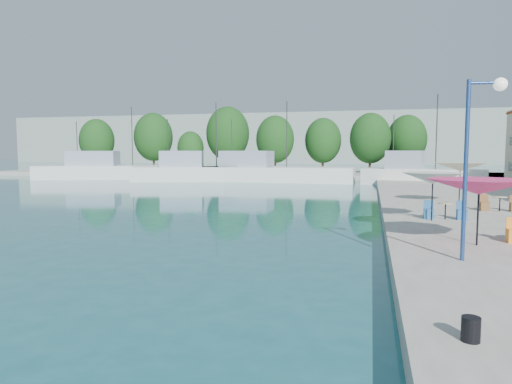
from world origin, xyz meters
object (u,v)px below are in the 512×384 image
(trawler_02, at_px, (199,173))
(bollard, at_px, (471,329))
(street_lamp, at_px, (479,135))
(trawler_03, at_px, (266,173))
(umbrella_pink, at_px, (479,187))
(umbrella_white, at_px, (433,178))
(trawler_01, at_px, (113,171))
(trawler_04, at_px, (419,176))
(umbrella_cream, at_px, (460,167))

(trawler_02, distance_m, bollard, 51.56)
(street_lamp, xyz_separation_m, bollard, (-1.24, -5.94, -3.29))
(trawler_03, height_order, umbrella_pink, trawler_03)
(trawler_02, distance_m, umbrella_white, 40.38)
(trawler_01, height_order, bollard, trawler_01)
(trawler_04, distance_m, umbrella_pink, 36.78)
(umbrella_pink, distance_m, bollard, 8.64)
(umbrella_cream, relative_size, street_lamp, 0.59)
(bollard, bearing_deg, trawler_03, 106.69)
(trawler_03, bearing_deg, trawler_01, -179.73)
(trawler_01, bearing_deg, trawler_04, -22.84)
(trawler_01, distance_m, umbrella_cream, 47.70)
(trawler_01, height_order, trawler_02, same)
(trawler_02, xyz_separation_m, trawler_03, (8.41, 1.29, -0.00))
(trawler_04, distance_m, street_lamp, 39.24)
(trawler_03, xyz_separation_m, umbrella_cream, (17.73, -26.45, 1.70))
(trawler_04, distance_m, umbrella_cream, 23.91)
(trawler_04, bearing_deg, umbrella_pink, -79.23)
(trawler_04, relative_size, umbrella_white, 4.99)
(trawler_02, bearing_deg, umbrella_pink, -73.83)
(trawler_02, distance_m, umbrella_cream, 36.32)
(trawler_04, height_order, umbrella_white, trawler_04)
(street_lamp, relative_size, bollard, 12.57)
(trawler_03, relative_size, trawler_04, 1.55)
(umbrella_cream, xyz_separation_m, street_lamp, (-2.22, -15.20, 1.32))
(trawler_03, bearing_deg, trawler_02, -169.87)
(trawler_01, bearing_deg, bollard, -71.65)
(trawler_03, height_order, umbrella_white, trawler_03)
(trawler_04, bearing_deg, trawler_01, -170.91)
(trawler_02, xyz_separation_m, umbrella_cream, (26.14, -25.16, 1.70))
(trawler_01, xyz_separation_m, trawler_02, (13.23, -1.72, 0.00))
(trawler_02, height_order, trawler_03, same)
(trawler_02, relative_size, umbrella_cream, 6.04)
(trawler_04, relative_size, umbrella_cream, 4.47)
(trawler_02, bearing_deg, umbrella_cream, -60.49)
(trawler_01, distance_m, umbrella_white, 50.48)
(trawler_01, height_order, trawler_04, same)
(bollard, bearing_deg, umbrella_white, 85.64)
(trawler_03, height_order, trawler_04, same)
(trawler_03, height_order, bollard, trawler_03)
(umbrella_white, bearing_deg, umbrella_cream, 72.08)
(umbrella_pink, xyz_separation_m, umbrella_cream, (1.67, 12.86, 0.25))
(umbrella_white, relative_size, street_lamp, 0.53)
(trawler_02, height_order, trawler_04, same)
(umbrella_pink, relative_size, street_lamp, 0.66)
(trawler_01, bearing_deg, umbrella_white, -61.37)
(trawler_03, xyz_separation_m, umbrella_pink, (16.06, -39.32, 1.45))
(trawler_03, bearing_deg, trawler_04, -6.93)
(umbrella_cream, height_order, bollard, umbrella_cream)
(umbrella_white, height_order, umbrella_cream, umbrella_cream)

